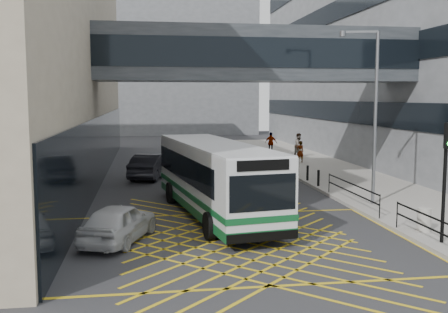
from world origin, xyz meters
name	(u,v)px	position (x,y,z in m)	size (l,w,h in m)	color
ground	(241,242)	(0.00, 0.00, 0.00)	(120.00, 120.00, 0.00)	#333335
building_far	(154,70)	(-2.00, 60.00, 9.00)	(28.00, 16.00, 18.00)	slate
skybridge	(255,55)	(3.00, 12.00, 7.50)	(20.00, 4.10, 3.00)	#383D42
pavement	(334,174)	(9.00, 15.00, 0.08)	(6.00, 54.00, 0.16)	#A29D94
box_junction	(241,241)	(0.00, 0.00, 0.00)	(12.00, 9.00, 0.01)	gold
bus	(214,177)	(-0.38, 4.34, 1.69)	(4.31, 11.54, 3.16)	silver
car_white	(119,222)	(-4.27, 0.64, 0.71)	(1.82, 4.44, 1.41)	silver
car_dark	(150,166)	(-3.02, 15.23, 0.78)	(1.95, 4.99, 1.56)	black
car_silver	(202,157)	(0.81, 20.68, 0.65)	(1.76, 4.16, 1.29)	#A1A3A9
traffic_light	(446,165)	(6.68, -1.78, 2.84)	(0.32, 0.49, 4.12)	black
street_lamp	(372,106)	(7.02, 5.00, 4.69)	(1.80, 0.63, 7.95)	slate
litter_bin	(424,220)	(6.88, -0.16, 0.60)	(0.50, 0.50, 0.87)	#ADA89E
kerb_railings	(382,202)	(6.15, 1.78, 0.88)	(0.05, 12.54, 1.00)	black
bollards	(294,166)	(6.25, 15.00, 0.61)	(0.14, 10.14, 0.90)	black
pedestrian_a	(300,152)	(8.32, 20.44, 0.98)	(0.65, 0.47, 1.64)	gray
pedestrian_b	(299,145)	(9.30, 24.02, 1.14)	(0.96, 0.56, 1.97)	gray
pedestrian_c	(271,143)	(7.67, 27.13, 1.09)	(1.10, 0.53, 1.86)	gray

